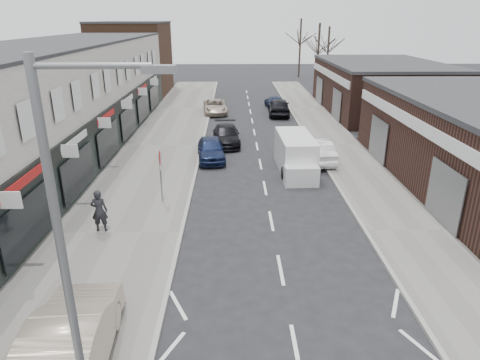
{
  "coord_description": "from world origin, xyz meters",
  "views": [
    {
      "loc": [
        -1.7,
        -7.35,
        8.59
      ],
      "look_at": [
        -1.44,
        8.38,
        2.6
      ],
      "focal_mm": 32.0,
      "sensor_mm": 36.0,
      "label": 1
    }
  ],
  "objects_px": {
    "sedan_on_pavement": "(70,342)",
    "parked_car_left_c": "(215,107)",
    "parked_car_left_a": "(211,149)",
    "parked_car_right_a": "(315,150)",
    "parked_car_right_c": "(275,102)",
    "street_lamp": "(73,259)",
    "white_van": "(296,155)",
    "parked_car_left_b": "(226,135)",
    "parked_car_right_b": "(279,107)",
    "warning_sign": "(161,161)",
    "pedestrian": "(99,211)"
  },
  "relations": [
    {
      "from": "parked_car_left_a",
      "to": "parked_car_right_c",
      "type": "relative_size",
      "value": 0.99
    },
    {
      "from": "parked_car_left_a",
      "to": "parked_car_right_a",
      "type": "bearing_deg",
      "value": -9.44
    },
    {
      "from": "warning_sign",
      "to": "parked_car_right_c",
      "type": "relative_size",
      "value": 0.64
    },
    {
      "from": "street_lamp",
      "to": "warning_sign",
      "type": "relative_size",
      "value": 2.96
    },
    {
      "from": "parked_car_left_c",
      "to": "parked_car_left_a",
      "type": "bearing_deg",
      "value": -93.9
    },
    {
      "from": "street_lamp",
      "to": "white_van",
      "type": "xyz_separation_m",
      "value": [
        6.53,
        17.6,
        -3.63
      ]
    },
    {
      "from": "parked_car_left_c",
      "to": "parked_car_right_a",
      "type": "distance_m",
      "value": 16.25
    },
    {
      "from": "street_lamp",
      "to": "parked_car_left_c",
      "type": "height_order",
      "value": "street_lamp"
    },
    {
      "from": "white_van",
      "to": "parked_car_left_b",
      "type": "distance_m",
      "value": 7.14
    },
    {
      "from": "white_van",
      "to": "pedestrian",
      "type": "distance_m",
      "value": 12.18
    },
    {
      "from": "parked_car_right_a",
      "to": "white_van",
      "type": "bearing_deg",
      "value": 43.85
    },
    {
      "from": "parked_car_right_a",
      "to": "parked_car_left_c",
      "type": "bearing_deg",
      "value": -69.82
    },
    {
      "from": "parked_car_right_b",
      "to": "parked_car_right_c",
      "type": "xyz_separation_m",
      "value": [
        -0.07,
        3.28,
        -0.19
      ]
    },
    {
      "from": "street_lamp",
      "to": "parked_car_right_b",
      "type": "xyz_separation_m",
      "value": [
        7.15,
        33.15,
        -3.81
      ]
    },
    {
      "from": "parked_car_left_a",
      "to": "parked_car_right_b",
      "type": "distance_m",
      "value": 14.57
    },
    {
      "from": "parked_car_right_c",
      "to": "street_lamp",
      "type": "bearing_deg",
      "value": 74.92
    },
    {
      "from": "pedestrian",
      "to": "parked_car_left_c",
      "type": "relative_size",
      "value": 0.4
    },
    {
      "from": "sedan_on_pavement",
      "to": "parked_car_right_b",
      "type": "height_order",
      "value": "sedan_on_pavement"
    },
    {
      "from": "pedestrian",
      "to": "parked_car_left_b",
      "type": "distance_m",
      "value": 14.56
    },
    {
      "from": "street_lamp",
      "to": "pedestrian",
      "type": "xyz_separation_m",
      "value": [
        -2.79,
        9.75,
        -3.57
      ]
    },
    {
      "from": "street_lamp",
      "to": "pedestrian",
      "type": "distance_m",
      "value": 10.75
    },
    {
      "from": "white_van",
      "to": "parked_car_left_a",
      "type": "xyz_separation_m",
      "value": [
        -5.13,
        2.16,
        -0.28
      ]
    },
    {
      "from": "parked_car_left_a",
      "to": "warning_sign",
      "type": "bearing_deg",
      "value": -111.89
    },
    {
      "from": "parked_car_right_c",
      "to": "white_van",
      "type": "bearing_deg",
      "value": 84.23
    },
    {
      "from": "sedan_on_pavement",
      "to": "parked_car_left_b",
      "type": "height_order",
      "value": "sedan_on_pavement"
    },
    {
      "from": "parked_car_left_a",
      "to": "parked_car_right_b",
      "type": "bearing_deg",
      "value": 61.13
    },
    {
      "from": "sedan_on_pavement",
      "to": "parked_car_left_c",
      "type": "xyz_separation_m",
      "value": [
        2.43,
        31.94,
        -0.32
      ]
    },
    {
      "from": "warning_sign",
      "to": "pedestrian",
      "type": "relative_size",
      "value": 1.46
    },
    {
      "from": "parked_car_right_c",
      "to": "parked_car_right_b",
      "type": "bearing_deg",
      "value": 87.07
    },
    {
      "from": "white_van",
      "to": "sedan_on_pavement",
      "type": "height_order",
      "value": "white_van"
    },
    {
      "from": "sedan_on_pavement",
      "to": "parked_car_right_a",
      "type": "relative_size",
      "value": 1.13
    },
    {
      "from": "white_van",
      "to": "parked_car_right_b",
      "type": "xyz_separation_m",
      "value": [
        0.62,
        15.54,
        -0.18
      ]
    },
    {
      "from": "street_lamp",
      "to": "parked_car_left_c",
      "type": "xyz_separation_m",
      "value": [
        1.13,
        34.03,
        -3.97
      ]
    },
    {
      "from": "sedan_on_pavement",
      "to": "parked_car_left_b",
      "type": "xyz_separation_m",
      "value": [
        3.63,
        21.28,
        -0.3
      ]
    },
    {
      "from": "parked_car_right_b",
      "to": "warning_sign",
      "type": "bearing_deg",
      "value": 72.9
    },
    {
      "from": "white_van",
      "to": "sedan_on_pavement",
      "type": "relative_size",
      "value": 1.05
    },
    {
      "from": "parked_car_left_a",
      "to": "parked_car_right_a",
      "type": "relative_size",
      "value": 0.92
    },
    {
      "from": "warning_sign",
      "to": "sedan_on_pavement",
      "type": "relative_size",
      "value": 0.52
    },
    {
      "from": "sedan_on_pavement",
      "to": "parked_car_left_a",
      "type": "height_order",
      "value": "sedan_on_pavement"
    },
    {
      "from": "warning_sign",
      "to": "parked_car_left_b",
      "type": "xyz_separation_m",
      "value": [
        2.96,
        10.57,
        -1.53
      ]
    },
    {
      "from": "warning_sign",
      "to": "parked_car_left_a",
      "type": "distance_m",
      "value": 7.4
    },
    {
      "from": "parked_car_left_c",
      "to": "warning_sign",
      "type": "bearing_deg",
      "value": -99.73
    },
    {
      "from": "white_van",
      "to": "parked_car_right_a",
      "type": "distance_m",
      "value": 2.29
    },
    {
      "from": "parked_car_left_c",
      "to": "pedestrian",
      "type": "bearing_deg",
      "value": -104.14
    },
    {
      "from": "parked_car_left_b",
      "to": "parked_car_left_a",
      "type": "bearing_deg",
      "value": -107.52
    },
    {
      "from": "parked_car_left_a",
      "to": "white_van",
      "type": "bearing_deg",
      "value": -28.43
    },
    {
      "from": "white_van",
      "to": "sedan_on_pavement",
      "type": "bearing_deg",
      "value": -118.73
    },
    {
      "from": "white_van",
      "to": "parked_car_right_c",
      "type": "relative_size",
      "value": 1.28
    },
    {
      "from": "pedestrian",
      "to": "parked_car_right_b",
      "type": "distance_m",
      "value": 25.42
    },
    {
      "from": "pedestrian",
      "to": "white_van",
      "type": "bearing_deg",
      "value": -143.69
    }
  ]
}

